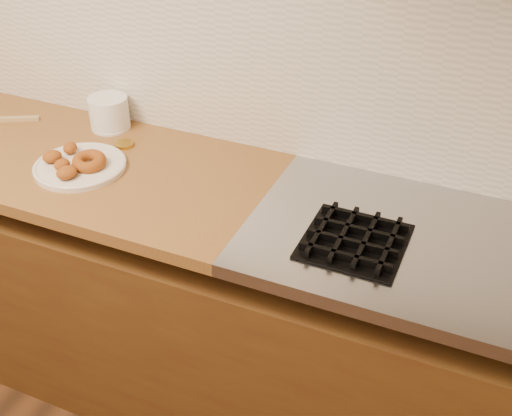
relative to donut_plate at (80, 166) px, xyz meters
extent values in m
cube|color=#543713|center=(0.08, 0.06, -0.52)|extent=(3.60, 0.60, 0.77)
cube|color=#9EA0A5|center=(1.23, 0.06, -0.03)|extent=(1.30, 0.62, 0.04)
cube|color=silver|center=(0.08, 0.36, 0.29)|extent=(3.60, 0.02, 0.60)
cube|color=black|center=(0.88, -0.02, -0.01)|extent=(0.26, 0.26, 0.01)
cube|color=black|center=(0.79, -0.02, 0.01)|extent=(0.01, 0.24, 0.02)
cube|color=black|center=(0.88, -0.11, 0.01)|extent=(0.24, 0.01, 0.02)
cube|color=black|center=(0.85, -0.02, 0.01)|extent=(0.01, 0.24, 0.02)
cube|color=black|center=(0.88, -0.05, 0.01)|extent=(0.24, 0.01, 0.02)
cube|color=black|center=(0.91, -0.02, 0.01)|extent=(0.01, 0.24, 0.02)
cube|color=black|center=(0.88, 0.01, 0.01)|extent=(0.24, 0.01, 0.02)
cube|color=black|center=(0.97, -0.02, 0.01)|extent=(0.01, 0.24, 0.02)
cube|color=black|center=(0.88, 0.07, 0.01)|extent=(0.24, 0.01, 0.02)
cylinder|color=silver|center=(0.00, 0.00, 0.00)|extent=(0.28, 0.28, 0.02)
torus|color=#9A480C|center=(0.04, 0.00, 0.03)|extent=(0.15, 0.15, 0.05)
ellipsoid|color=#9A480C|center=(-0.07, 0.05, 0.03)|extent=(0.06, 0.06, 0.03)
ellipsoid|color=#9A480C|center=(-0.08, -0.02, 0.03)|extent=(0.07, 0.08, 0.04)
ellipsoid|color=#9A480C|center=(-0.03, -0.04, 0.02)|extent=(0.05, 0.06, 0.03)
ellipsoid|color=#9A480C|center=(0.02, -0.08, 0.03)|extent=(0.07, 0.08, 0.04)
cylinder|color=white|center=(-0.07, 0.27, 0.05)|extent=(0.16, 0.16, 0.11)
cylinder|color=silver|center=(-0.07, 0.26, 0.00)|extent=(0.16, 0.16, 0.01)
cylinder|color=gold|center=(0.04, 0.18, 0.00)|extent=(0.07, 0.07, 0.01)
cube|color=tan|center=(-0.41, 0.18, 0.00)|extent=(0.16, 0.10, 0.01)
camera|label=1|loc=(1.18, -1.34, 1.00)|focal=45.00mm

